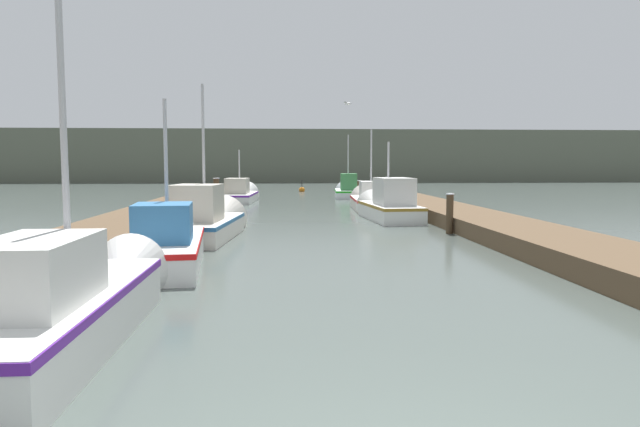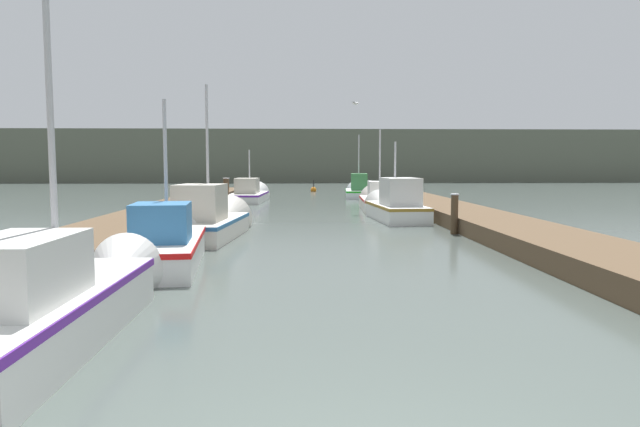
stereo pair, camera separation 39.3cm
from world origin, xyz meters
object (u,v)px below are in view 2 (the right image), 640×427
at_px(fishing_boat_2, 211,220).
at_px(mooring_piling_1, 370,188).
at_px(fishing_boat_5, 251,194).
at_px(fishing_boat_6, 358,190).
at_px(mooring_piling_3, 226,191).
at_px(fishing_boat_1, 169,242).
at_px(fishing_boat_3, 394,206).
at_px(fishing_boat_4, 379,200).
at_px(channel_buoy, 314,190).
at_px(mooring_piling_2, 454,214).
at_px(fishing_boat_0, 61,299).
at_px(seagull_lead, 356,103).
at_px(mooring_piling_0, 218,197).

distance_m(fishing_boat_2, mooring_piling_1, 22.62).
bearing_deg(mooring_piling_1, fishing_boat_5, -141.85).
bearing_deg(fishing_boat_6, mooring_piling_1, 71.80).
bearing_deg(mooring_piling_3, fishing_boat_1, -86.97).
distance_m(fishing_boat_1, fishing_boat_3, 11.08).
height_order(fishing_boat_4, channel_buoy, fishing_boat_4).
height_order(fishing_boat_2, mooring_piling_2, fishing_boat_2).
distance_m(fishing_boat_0, mooring_piling_2, 12.55).
relative_size(channel_buoy, seagull_lead, 1.82).
bearing_deg(fishing_boat_0, seagull_lead, 73.03).
height_order(fishing_boat_2, fishing_boat_4, fishing_boat_2).
distance_m(fishing_boat_3, fishing_boat_6, 14.16).
relative_size(mooring_piling_2, channel_buoy, 1.30).
relative_size(fishing_boat_0, fishing_boat_1, 1.00).
bearing_deg(mooring_piling_0, mooring_piling_2, -50.87).
bearing_deg(fishing_boat_4, fishing_boat_0, -106.03).
relative_size(mooring_piling_2, mooring_piling_3, 0.90).
bearing_deg(fishing_boat_5, channel_buoy, 73.24).
relative_size(fishing_boat_0, fishing_boat_6, 1.13).
xyz_separation_m(fishing_boat_2, channel_buoy, (3.72, 25.95, -0.34)).
xyz_separation_m(fishing_boat_3, mooring_piling_2, (1.06, -4.53, 0.09)).
distance_m(fishing_boat_3, mooring_piling_1, 16.67).
xyz_separation_m(fishing_boat_5, mooring_piling_3, (-1.07, -2.35, 0.31)).
xyz_separation_m(fishing_boat_1, fishing_boat_4, (6.65, 14.17, -0.02)).
bearing_deg(seagull_lead, fishing_boat_1, -168.53).
bearing_deg(fishing_boat_2, channel_buoy, 87.52).
bearing_deg(mooring_piling_0, fishing_boat_1, -86.18).
distance_m(fishing_boat_0, fishing_boat_3, 15.89).
bearing_deg(mooring_piling_2, fishing_boat_5, 115.93).
height_order(fishing_boat_1, mooring_piling_3, fishing_boat_1).
relative_size(mooring_piling_1, seagull_lead, 1.87).
xyz_separation_m(fishing_boat_0, seagull_lead, (5.46, 17.92, 4.25)).
distance_m(fishing_boat_4, fishing_boat_6, 8.96).
xyz_separation_m(mooring_piling_2, mooring_piling_3, (-8.49, 12.92, 0.07)).
distance_m(fishing_boat_4, channel_buoy, 16.23).
bearing_deg(fishing_boat_4, fishing_boat_3, -88.64).
xyz_separation_m(fishing_boat_1, fishing_boat_3, (6.51, 8.97, 0.11)).
bearing_deg(mooring_piling_2, mooring_piling_3, 123.31).
xyz_separation_m(mooring_piling_1, mooring_piling_2, (-0.07, -21.16, 0.13)).
bearing_deg(fishing_boat_2, mooring_piling_2, 7.39).
bearing_deg(fishing_boat_2, fishing_boat_4, 62.95).
bearing_deg(mooring_piling_3, fishing_boat_6, 37.37).
bearing_deg(fishing_boat_3, fishing_boat_5, 116.50).
height_order(fishing_boat_1, mooring_piling_0, fishing_boat_1).
xyz_separation_m(fishing_boat_0, mooring_piling_3, (-0.81, 22.85, 0.22)).
distance_m(fishing_boat_3, mooring_piling_3, 11.21).
distance_m(fishing_boat_0, seagull_lead, 19.21).
distance_m(fishing_boat_6, seagull_lead, 11.59).
relative_size(mooring_piling_0, channel_buoy, 1.08).
relative_size(fishing_boat_6, seagull_lead, 9.43).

